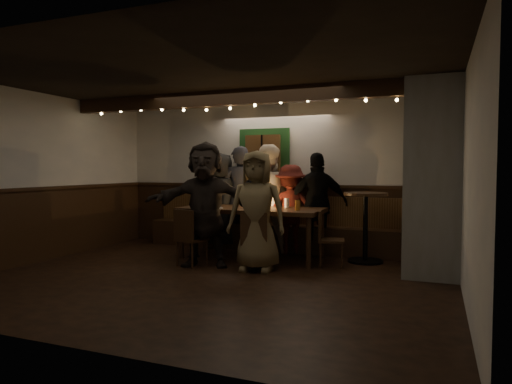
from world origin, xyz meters
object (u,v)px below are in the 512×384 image
at_px(high_top, 366,218).
at_px(person_g, 257,211).
at_px(chair_near_left, 188,234).
at_px(person_f, 205,204).
at_px(chair_end, 326,235).
at_px(person_a, 221,200).
at_px(person_e, 318,204).
at_px(person_d, 291,209).
at_px(dining_table, 251,212).
at_px(person_b, 240,197).
at_px(chair_near_right, 255,238).
at_px(person_c, 266,198).

distance_m(high_top, person_g, 1.77).
xyz_separation_m(chair_near_left, person_f, (0.21, 0.13, 0.44)).
height_order(chair_end, person_a, person_a).
bearing_deg(person_e, person_d, -14.31).
distance_m(dining_table, person_a, 1.15).
bearing_deg(chair_near_left, chair_end, 22.90).
distance_m(chair_end, high_top, 0.73).
height_order(chair_end, person_b, person_b).
xyz_separation_m(chair_near_left, chair_near_right, (1.01, 0.11, -0.00)).
bearing_deg(person_b, high_top, 152.81).
bearing_deg(high_top, person_b, 169.83).
bearing_deg(person_f, chair_end, 6.28).
height_order(dining_table, person_f, person_f).
bearing_deg(high_top, person_d, 168.47).
xyz_separation_m(dining_table, person_b, (-0.53, 0.78, 0.18)).
bearing_deg(person_e, person_b, -26.81).
xyz_separation_m(high_top, person_e, (-0.83, 0.34, 0.18)).
distance_m(person_a, person_b, 0.36).
relative_size(chair_near_left, chair_near_right, 1.01).
relative_size(person_b, person_f, 1.00).
bearing_deg(chair_near_right, person_e, 70.88).
relative_size(person_c, person_e, 1.08).
bearing_deg(person_g, dining_table, 110.65).
xyz_separation_m(person_b, person_f, (0.12, -1.56, -0.00)).
height_order(person_c, person_f, person_c).
bearing_deg(person_b, dining_table, 107.41).
bearing_deg(person_d, chair_end, 114.24).
bearing_deg(chair_end, person_d, 135.79).
bearing_deg(high_top, person_a, 172.25).
bearing_deg(person_c, person_g, 91.28).
xyz_separation_m(chair_near_left, person_e, (1.53, 1.62, 0.38)).
height_order(person_c, person_e, person_c).
height_order(person_d, person_g, person_g).
bearing_deg(dining_table, person_b, 124.43).
relative_size(dining_table, person_g, 1.34).
bearing_deg(person_c, chair_near_right, 90.46).
bearing_deg(chair_end, person_f, -158.42).
relative_size(dining_table, person_c, 1.23).
bearing_deg(person_b, person_e, 160.22).
distance_m(person_b, person_c, 0.56).
height_order(high_top, person_d, person_d).
distance_m(chair_near_left, person_e, 2.26).
distance_m(chair_near_right, person_e, 1.64).
bearing_deg(dining_table, person_e, 37.87).
bearing_deg(person_d, chair_near_left, 33.53).
distance_m(chair_end, person_a, 2.33).
height_order(person_f, person_g, person_f).
bearing_deg(chair_near_right, person_f, 178.65).
bearing_deg(person_c, person_a, -17.87).
bearing_deg(chair_near_left, person_a, 99.23).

